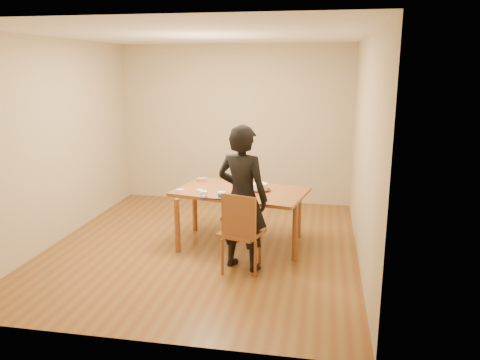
% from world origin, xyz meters
% --- Properties ---
extents(room_shell, '(4.00, 4.50, 2.70)m').
position_xyz_m(room_shell, '(0.00, 0.34, 1.35)').
color(room_shell, brown).
rests_on(room_shell, ground).
extents(dining_table, '(1.82, 1.29, 0.04)m').
position_xyz_m(dining_table, '(0.47, 0.16, 0.73)').
color(dining_table, brown).
rests_on(dining_table, floor).
extents(dining_chair, '(0.56, 0.56, 0.04)m').
position_xyz_m(dining_chair, '(0.62, -0.61, 0.45)').
color(dining_chair, brown).
rests_on(dining_chair, floor).
extents(cake_plate, '(0.27, 0.27, 0.02)m').
position_xyz_m(cake_plate, '(0.73, 0.18, 0.76)').
color(cake_plate, red).
rests_on(cake_plate, dining_table).
extents(cake, '(0.21, 0.21, 0.07)m').
position_xyz_m(cake, '(0.73, 0.18, 0.80)').
color(cake, white).
rests_on(cake, cake_plate).
extents(frosting_dome, '(0.20, 0.20, 0.03)m').
position_xyz_m(frosting_dome, '(0.73, 0.18, 0.85)').
color(frosting_dome, white).
rests_on(frosting_dome, cake).
extents(frosting_tub, '(0.09, 0.09, 0.08)m').
position_xyz_m(frosting_tub, '(0.31, -0.26, 0.79)').
color(frosting_tub, white).
rests_on(frosting_tub, dining_table).
extents(frosting_lid, '(0.10, 0.10, 0.01)m').
position_xyz_m(frosting_lid, '(0.08, -0.25, 0.76)').
color(frosting_lid, navy).
rests_on(frosting_lid, dining_table).
extents(frosting_dollop, '(0.04, 0.04, 0.02)m').
position_xyz_m(frosting_dollop, '(0.08, -0.25, 0.77)').
color(frosting_dollop, white).
rests_on(frosting_dollop, frosting_lid).
extents(ramekin_green, '(0.09, 0.09, 0.04)m').
position_xyz_m(ramekin_green, '(0.05, -0.13, 0.77)').
color(ramekin_green, white).
rests_on(ramekin_green, dining_table).
extents(ramekin_yellow, '(0.08, 0.08, 0.04)m').
position_xyz_m(ramekin_yellow, '(-0.03, -0.03, 0.77)').
color(ramekin_yellow, white).
rests_on(ramekin_yellow, dining_table).
extents(ramekin_multi, '(0.08, 0.08, 0.04)m').
position_xyz_m(ramekin_multi, '(-0.28, -0.08, 0.77)').
color(ramekin_multi, white).
rests_on(ramekin_multi, dining_table).
extents(candy_box_pink, '(0.16, 0.10, 0.02)m').
position_xyz_m(candy_box_pink, '(-0.16, 0.55, 0.76)').
color(candy_box_pink, '#E13496').
rests_on(candy_box_pink, dining_table).
extents(candy_box_green, '(0.15, 0.11, 0.02)m').
position_xyz_m(candy_box_green, '(-0.16, 0.56, 0.78)').
color(candy_box_green, '#25991C').
rests_on(candy_box_green, candy_box_pink).
extents(spatula, '(0.18, 0.02, 0.01)m').
position_xyz_m(spatula, '(0.24, -0.32, 0.76)').
color(spatula, black).
rests_on(spatula, dining_table).
extents(person, '(0.72, 0.58, 1.71)m').
position_xyz_m(person, '(0.62, -0.57, 0.85)').
color(person, black).
rests_on(person, floor).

